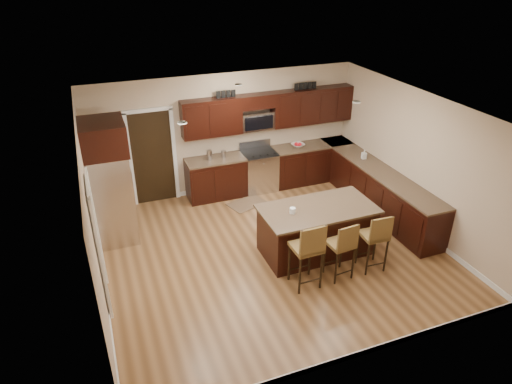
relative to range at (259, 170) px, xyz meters
name	(u,v)px	position (x,y,z in m)	size (l,w,h in m)	color
floor	(272,251)	(-0.68, -2.45, -0.47)	(6.00, 6.00, 0.00)	brown
ceiling	(275,110)	(-0.68, -2.45, 2.23)	(6.00, 6.00, 0.00)	silver
wall_back	(226,134)	(-0.68, 0.30, 0.88)	(6.00, 6.00, 0.00)	#C1A98B
wall_left	(91,218)	(-3.68, -2.45, 0.88)	(5.50, 5.50, 0.00)	#C1A98B
wall_right	(416,161)	(2.32, -2.45, 0.88)	(5.50, 5.50, 0.00)	#C1A98B
base_cabinets	(327,180)	(1.22, -1.01, -0.01)	(4.02, 3.96, 0.92)	black
upper_cabinets	(272,110)	(0.36, 0.13, 1.37)	(4.00, 0.33, 0.80)	black
range	(259,170)	(0.00, 0.00, 0.00)	(0.76, 0.64, 1.11)	silver
microwave	(256,121)	(0.00, 0.15, 1.15)	(0.76, 0.31, 0.40)	silver
doorway	(153,158)	(-2.33, 0.28, 0.56)	(0.85, 0.03, 2.06)	black
pantry_door	(98,246)	(-3.66, -2.75, 0.55)	(0.03, 0.80, 2.04)	white
letter_decor	(266,90)	(0.22, 0.13, 1.82)	(2.20, 0.03, 0.15)	black
island	(316,231)	(0.06, -2.74, -0.04)	(2.06, 1.08, 0.92)	black
stool_left	(308,249)	(-0.55, -3.59, 0.28)	(0.46, 0.46, 1.21)	brown
stool_mid	(343,245)	(0.09, -3.58, 0.20)	(0.44, 0.44, 1.07)	brown
stool_right	(376,236)	(0.73, -3.58, 0.22)	(0.43, 0.43, 1.10)	brown
refrigerator	(110,181)	(-3.30, -0.93, 0.74)	(0.79, 0.95, 2.35)	silver
floor_mat	(247,203)	(-0.51, -0.59, -0.47)	(0.80, 0.53, 0.01)	brown
fruit_bowl	(298,145)	(0.97, 0.00, 0.48)	(0.29, 0.29, 0.07)	silver
soap_bottle	(364,154)	(2.02, -1.15, 0.55)	(0.09, 0.09, 0.21)	#B2B2B2
canister_tall	(209,155)	(-1.15, 0.00, 0.56)	(0.12, 0.12, 0.22)	silver
canister_short	(224,154)	(-0.83, 0.00, 0.53)	(0.11, 0.11, 0.16)	silver
island_jar	(293,211)	(-0.44, -2.74, 0.50)	(0.10, 0.10, 0.10)	white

